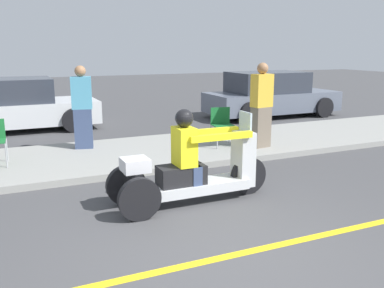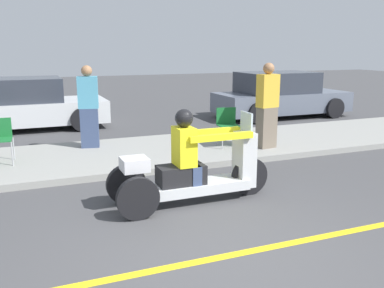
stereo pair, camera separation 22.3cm
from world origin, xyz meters
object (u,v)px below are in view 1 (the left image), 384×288
at_px(folding_chair_set_back, 222,122).
at_px(parked_car_lot_right, 270,96).
at_px(spectator_mid_group, 261,107).
at_px(spectator_by_tree, 82,109).
at_px(motorcycle_trike, 192,170).
at_px(parked_car_lot_center, 11,106).

relative_size(folding_chair_set_back, parked_car_lot_right, 0.19).
bearing_deg(spectator_mid_group, parked_car_lot_right, 53.22).
bearing_deg(parked_car_lot_right, spectator_by_tree, -158.56).
xyz_separation_m(motorcycle_trike, parked_car_lot_center, (-2.18, 7.04, 0.18)).
distance_m(motorcycle_trike, parked_car_lot_center, 7.37).
bearing_deg(parked_car_lot_right, parked_car_lot_center, 173.79).
xyz_separation_m(spectator_by_tree, spectator_mid_group, (3.49, -1.46, 0.03)).
height_order(motorcycle_trike, parked_car_lot_right, parked_car_lot_right).
bearing_deg(spectator_mid_group, motorcycle_trike, -139.88).
height_order(spectator_by_tree, parked_car_lot_right, spectator_by_tree).
relative_size(spectator_by_tree, spectator_mid_group, 0.97).
relative_size(spectator_by_tree, folding_chair_set_back, 2.12).
xyz_separation_m(motorcycle_trike, parked_car_lot_right, (5.59, 6.20, 0.19)).
height_order(motorcycle_trike, spectator_by_tree, spectator_by_tree).
xyz_separation_m(spectator_by_tree, parked_car_lot_right, (6.48, 2.54, -0.27)).
height_order(folding_chair_set_back, parked_car_lot_right, parked_car_lot_right).
distance_m(folding_chair_set_back, parked_car_lot_center, 5.98).
relative_size(motorcycle_trike, parked_car_lot_right, 0.56).
height_order(spectator_mid_group, parked_car_lot_center, spectator_mid_group).
height_order(spectator_by_tree, parked_car_lot_center, spectator_by_tree).
xyz_separation_m(motorcycle_trike, spectator_by_tree, (-0.88, 3.65, 0.47)).
relative_size(spectator_mid_group, parked_car_lot_right, 0.41).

